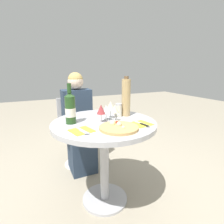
% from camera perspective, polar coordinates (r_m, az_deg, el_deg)
% --- Properties ---
extents(ground_plane, '(12.00, 12.00, 0.00)m').
position_cam_1_polar(ground_plane, '(1.84, -2.32, -26.58)').
color(ground_plane, '#9E937F').
rests_on(ground_plane, ground).
extents(dining_table, '(0.87, 0.87, 0.77)m').
position_cam_1_polar(dining_table, '(1.51, -2.55, -8.48)').
color(dining_table, '#B2B2B7').
rests_on(dining_table, ground_plane).
extents(chair_behind_diner, '(0.41, 0.41, 0.84)m').
position_cam_1_polar(chair_behind_diner, '(2.28, -11.40, -6.42)').
color(chair_behind_diner, silver).
rests_on(chair_behind_diner, ground_plane).
extents(seated_diner, '(0.34, 0.41, 1.16)m').
position_cam_1_polar(seated_diner, '(2.12, -10.66, -4.81)').
color(seated_diner, '#28384C').
rests_on(seated_diner, ground_plane).
extents(pizza_large, '(0.29, 0.29, 0.05)m').
position_cam_1_polar(pizza_large, '(1.28, 2.16, -5.06)').
color(pizza_large, tan).
rests_on(pizza_large, dining_table).
extents(wine_bottle, '(0.08, 0.08, 0.32)m').
position_cam_1_polar(wine_bottle, '(1.42, -13.46, 1.12)').
color(wine_bottle, '#23471E').
rests_on(wine_bottle, dining_table).
extents(tall_carafe, '(0.08, 0.08, 0.36)m').
position_cam_1_polar(tall_carafe, '(1.61, 4.60, 4.81)').
color(tall_carafe, tan).
rests_on(tall_carafe, dining_table).
extents(sugar_shaker, '(0.06, 0.06, 0.12)m').
position_cam_1_polar(sugar_shaker, '(1.59, 2.16, 0.62)').
color(sugar_shaker, silver).
rests_on(sugar_shaker, dining_table).
extents(wine_glass_front_right, '(0.07, 0.07, 0.14)m').
position_cam_1_polar(wine_glass_front_right, '(1.45, 0.93, 0.91)').
color(wine_glass_front_right, silver).
rests_on(wine_glass_front_right, dining_table).
extents(wine_glass_back_right, '(0.08, 0.08, 0.15)m').
position_cam_1_polar(wine_glass_back_right, '(1.53, -0.48, 2.02)').
color(wine_glass_back_right, silver).
rests_on(wine_glass_back_right, dining_table).
extents(wine_glass_center, '(0.07, 0.07, 0.13)m').
position_cam_1_polar(wine_glass_center, '(1.47, -1.97, 0.87)').
color(wine_glass_center, silver).
rests_on(wine_glass_center, dining_table).
extents(wine_glass_front_left, '(0.07, 0.07, 0.15)m').
position_cam_1_polar(wine_glass_front_left, '(1.40, -3.59, 0.77)').
color(wine_glass_front_left, silver).
rests_on(wine_glass_front_left, dining_table).
extents(place_setting_left, '(0.18, 0.19, 0.01)m').
position_cam_1_polar(place_setting_left, '(1.25, -9.85, -6.01)').
color(place_setting_left, yellow).
rests_on(place_setting_left, dining_table).
extents(place_setting_right, '(0.17, 0.19, 0.01)m').
position_cam_1_polar(place_setting_right, '(1.40, 9.49, -3.83)').
color(place_setting_right, yellow).
rests_on(place_setting_right, dining_table).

